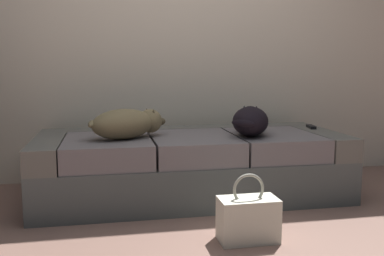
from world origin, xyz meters
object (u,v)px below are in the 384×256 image
Objects in this scene: dog_dark at (250,120)px; tv_remote at (311,127)px; couch at (191,165)px; handbag at (248,219)px; dog_tan at (128,123)px.

dog_dark is 0.63m from tv_remote.
couch reaches higher than handbag.
handbag is at bearing -52.39° from dog_tan.
tv_remote is at bearing 49.59° from handbag.
handbag is (0.60, -0.78, -0.44)m from dog_tan.
handbag is at bearing -80.84° from couch.
handbag is (-0.85, -1.00, -0.35)m from tv_remote.
dog_dark is at bearing -0.26° from dog_tan.
couch is 0.54m from dog_dark.
tv_remote reaches higher than couch.
couch is 0.91m from handbag.
dog_dark reaches higher than tv_remote.
couch is 3.74× the size of dog_dark.
couch is 1.03m from tv_remote.
couch is at bearing 99.16° from handbag.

